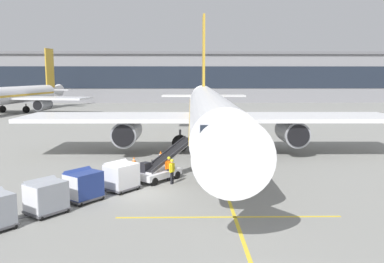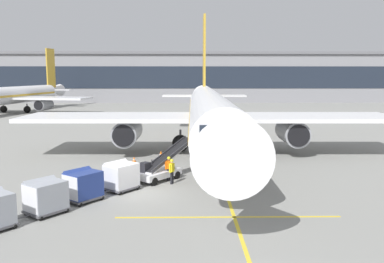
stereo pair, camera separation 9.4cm
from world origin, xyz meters
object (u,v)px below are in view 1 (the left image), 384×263
belt_loader (161,168)px  ground_crew_by_loader (115,176)px  ground_crew_by_carts (172,170)px  baggage_cart_third (46,196)px  safety_cone_wingtip (161,155)px  ground_crew_marshaller (169,167)px  parked_airplane (209,112)px  baggage_cart_second (83,185)px  baggage_cart_lead (121,175)px  distant_airplane (11,96)px  safety_cone_engine_keepout (134,160)px

belt_loader → ground_crew_by_loader: 4.00m
ground_crew_by_loader → ground_crew_by_carts: size_ratio=1.00×
baggage_cart_third → belt_loader: bearing=51.4°
safety_cone_wingtip → ground_crew_by_loader: bearing=-103.3°
ground_crew_marshaller → safety_cone_wingtip: size_ratio=2.19×
baggage_cart_third → safety_cone_wingtip: bearing=69.4°
belt_loader → ground_crew_by_loader: bearing=-133.8°
parked_airplane → safety_cone_wingtip: 6.41m
baggage_cart_second → ground_crew_by_carts: (5.18, 3.83, -0.00)m
baggage_cart_lead → ground_crew_marshaller: baggage_cart_lead is taller
belt_loader → distant_airplane: size_ratio=0.13×
safety_cone_wingtip → belt_loader: bearing=-86.8°
belt_loader → safety_cone_wingtip: (-0.40, 7.09, -0.45)m
baggage_cart_lead → baggage_cart_third: size_ratio=1.00×
parked_airplane → baggage_cart_lead: (-6.49, -12.74, -2.93)m
ground_crew_marshaller → safety_cone_engine_keepout: (-3.19, 5.63, -0.70)m
parked_airplane → baggage_cart_third: 20.08m
ground_crew_by_carts → ground_crew_by_loader: bearing=-154.3°
ground_crew_marshaller → safety_cone_engine_keepout: 6.51m
parked_airplane → safety_cone_engine_keepout: parked_airplane is taller
belt_loader → safety_cone_engine_keepout: bearing=115.7°
baggage_cart_second → baggage_cart_third: same height
ground_crew_by_loader → safety_cone_engine_keepout: 8.27m
baggage_cart_lead → ground_crew_marshaller: size_ratio=1.51×
baggage_cart_third → ground_crew_marshaller: size_ratio=1.51×
parked_airplane → safety_cone_wingtip: bearing=-146.9°
baggage_cart_third → ground_crew_by_loader: size_ratio=1.51×
belt_loader → ground_crew_by_carts: (0.85, -1.14, 0.16)m
parked_airplane → ground_crew_by_carts: bearing=-106.1°
parked_airplane → distant_airplane: bearing=130.8°
ground_crew_by_loader → distant_airplane: size_ratio=0.04×
ground_crew_by_loader → safety_cone_engine_keepout: (0.19, 8.24, -0.70)m
baggage_cart_second → safety_cone_engine_keepout: (1.75, 10.33, -0.71)m
ground_crew_marshaller → belt_loader: bearing=156.7°
baggage_cart_lead → safety_cone_wingtip: size_ratio=3.31×
safety_cone_wingtip → baggage_cart_lead: bearing=-101.6°
baggage_cart_lead → ground_crew_by_carts: 3.63m
distant_airplane → safety_cone_wingtip: bearing=-54.7°
baggage_cart_lead → safety_cone_engine_keepout: baggage_cart_lead is taller
baggage_cart_second → safety_cone_wingtip: 12.69m
ground_crew_marshaller → safety_cone_wingtip: (-1.01, 7.36, -0.61)m
baggage_cart_lead → baggage_cart_second: bearing=-130.5°
ground_crew_by_carts → distant_airplane: 62.45m
ground_crew_by_carts → distant_airplane: size_ratio=0.04×
ground_crew_by_carts → safety_cone_engine_keepout: (-3.43, 6.50, -0.70)m
safety_cone_wingtip → distant_airplane: distant_airplane is taller
ground_crew_by_loader → ground_crew_by_carts: same height
baggage_cart_second → ground_crew_marshaller: baggage_cart_second is taller
baggage_cart_third → distant_airplane: distant_airplane is taller
parked_airplane → baggage_cart_second: size_ratio=17.14×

